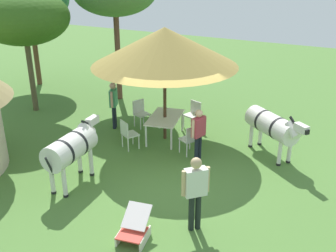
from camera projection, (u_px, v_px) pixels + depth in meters
name	position (u px, v px, depth m)	size (l,w,h in m)	color
ground_plane	(170.00, 170.00, 10.95)	(36.00, 36.00, 0.00)	#4D7934
shade_umbrella	(165.00, 47.00, 11.66)	(4.33, 4.33, 3.49)	#4A301E
patio_dining_table	(165.00, 119.00, 12.56)	(1.70, 1.18, 0.74)	silver
patio_chair_east_end	(140.00, 111.00, 13.55)	(0.58, 0.57, 0.90)	silver
patio_chair_west_end	(128.00, 133.00, 11.96)	(0.59, 0.59, 0.90)	silver
patio_chair_near_lawn	(190.00, 138.00, 11.62)	(0.59, 0.58, 0.90)	silver
patio_chair_near_hut	(194.00, 113.00, 13.45)	(0.55, 0.56, 0.90)	white
guest_beside_umbrella	(198.00, 131.00, 11.07)	(0.54, 0.31, 1.55)	black
guest_behind_table	(114.00, 101.00, 13.23)	(0.54, 0.34, 1.58)	black
standing_watcher	(195.00, 187.00, 8.24)	(0.47, 0.48, 1.71)	black
striped_lounge_chair	(134.00, 229.00, 8.24)	(0.88, 0.65, 0.61)	#D74337
zebra_nearest_camera	(71.00, 148.00, 9.97)	(2.17, 0.71, 1.54)	silver
zebra_by_umbrella	(273.00, 126.00, 11.40)	(1.67, 1.97, 1.46)	silver
acacia_tree_left_background	(29.00, 0.00, 16.66)	(3.28, 3.28, 4.62)	brown
acacia_tree_right_background	(23.00, 18.00, 13.79)	(3.15, 3.15, 4.34)	brown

